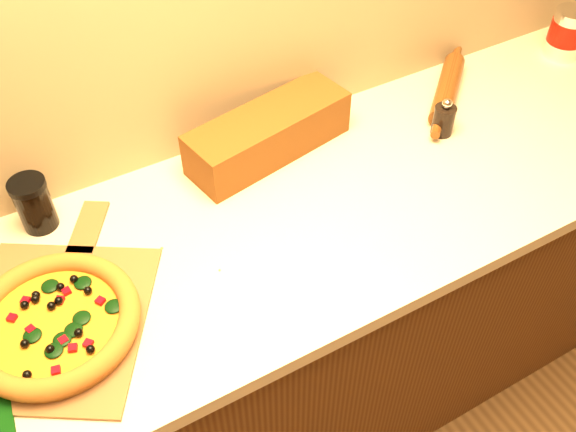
# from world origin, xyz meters

# --- Properties ---
(cabinet) EXTENTS (2.80, 0.65, 0.86)m
(cabinet) POSITION_xyz_m (0.00, 1.43, 0.43)
(cabinet) COLOR #4D2610
(cabinet) RESTS_ON ground
(countertop) EXTENTS (2.84, 0.68, 0.04)m
(countertop) POSITION_xyz_m (0.00, 1.43, 0.88)
(countertop) COLOR beige
(countertop) RESTS_ON cabinet
(pizza_peel) EXTENTS (0.52, 0.57, 0.01)m
(pizza_peel) POSITION_xyz_m (-0.43, 1.41, 0.90)
(pizza_peel) COLOR brown
(pizza_peel) RESTS_ON countertop
(pizza) EXTENTS (0.34, 0.34, 0.05)m
(pizza) POSITION_xyz_m (-0.44, 1.37, 0.93)
(pizza) COLOR #C78331
(pizza) RESTS_ON pizza_peel
(pepper_grinder) EXTENTS (0.06, 0.06, 0.11)m
(pepper_grinder) POSITION_xyz_m (0.62, 1.49, 0.94)
(pepper_grinder) COLOR black
(pepper_grinder) RESTS_ON countertop
(rolling_pin) EXTENTS (0.33, 0.31, 0.06)m
(rolling_pin) POSITION_xyz_m (0.73, 1.61, 0.93)
(rolling_pin) COLOR #602F10
(rolling_pin) RESTS_ON countertop
(coffee_canister) EXTENTS (0.11, 0.11, 0.15)m
(coffee_canister) POSITION_xyz_m (1.18, 1.61, 0.98)
(coffee_canister) COLOR silver
(coffee_canister) RESTS_ON countertop
(bread_bag) EXTENTS (0.45, 0.22, 0.12)m
(bread_bag) POSITION_xyz_m (0.19, 1.65, 0.96)
(bread_bag) COLOR #603612
(bread_bag) RESTS_ON countertop
(dark_jar) EXTENTS (0.08, 0.08, 0.13)m
(dark_jar) POSITION_xyz_m (-0.39, 1.68, 0.97)
(dark_jar) COLOR black
(dark_jar) RESTS_ON countertop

